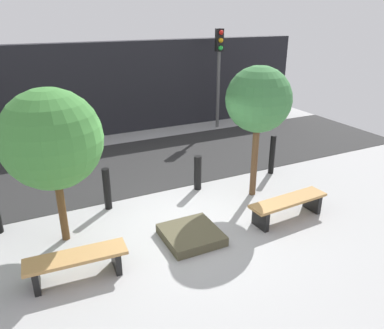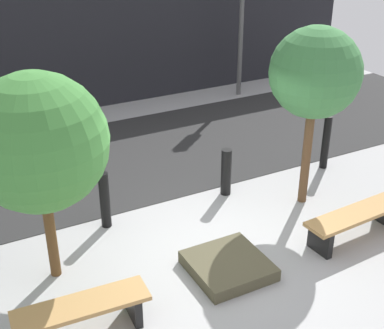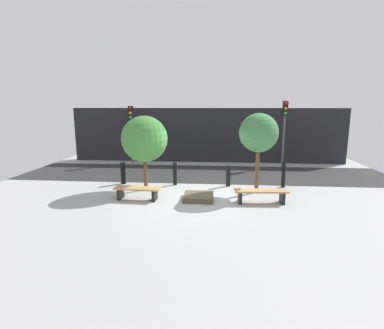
{
  "view_description": "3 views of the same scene",
  "coord_description": "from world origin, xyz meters",
  "px_view_note": "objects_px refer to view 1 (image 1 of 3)",
  "views": [
    {
      "loc": [
        -2.74,
        -6.05,
        4.15
      ],
      "look_at": [
        0.02,
        -0.42,
        1.58
      ],
      "focal_mm": 35.0,
      "sensor_mm": 36.0,
      "label": 1
    },
    {
      "loc": [
        -3.36,
        -5.66,
        4.83
      ],
      "look_at": [
        -0.33,
        0.06,
        1.59
      ],
      "focal_mm": 50.0,
      "sensor_mm": 36.0,
      "label": 2
    },
    {
      "loc": [
        0.66,
        -10.83,
        3.36
      ],
      "look_at": [
        -0.29,
        0.21,
        1.17
      ],
      "focal_mm": 28.0,
      "sensor_mm": 36.0,
      "label": 3
    }
  ],
  "objects_px": {
    "bench_right": "(288,204)",
    "tree_behind_left_bench": "(52,140)",
    "bollard_center": "(198,173)",
    "bollard_left": "(107,189)",
    "planter_bed": "(191,235)",
    "traffic_light_mid_west": "(219,61)",
    "tree_behind_right_bench": "(259,100)",
    "bench_left": "(77,262)",
    "bollard_right": "(272,155)"
  },
  "relations": [
    {
      "from": "bench_left",
      "to": "planter_bed",
      "type": "relative_size",
      "value": 1.55
    },
    {
      "from": "bench_left",
      "to": "traffic_light_mid_west",
      "type": "distance_m",
      "value": 9.57
    },
    {
      "from": "tree_behind_right_bench",
      "to": "bollard_center",
      "type": "relative_size",
      "value": 3.51
    },
    {
      "from": "tree_behind_right_bench",
      "to": "traffic_light_mid_west",
      "type": "relative_size",
      "value": 0.86
    },
    {
      "from": "traffic_light_mid_west",
      "to": "bollard_left",
      "type": "bearing_deg",
      "value": -140.19
    },
    {
      "from": "bollard_left",
      "to": "bollard_center",
      "type": "xyz_separation_m",
      "value": [
        2.27,
        0.0,
        -0.05
      ]
    },
    {
      "from": "tree_behind_right_bench",
      "to": "traffic_light_mid_west",
      "type": "distance_m",
      "value": 5.78
    },
    {
      "from": "bench_right",
      "to": "bollard_center",
      "type": "bearing_deg",
      "value": 112.92
    },
    {
      "from": "tree_behind_right_bench",
      "to": "tree_behind_left_bench",
      "type": "bearing_deg",
      "value": 180.0
    },
    {
      "from": "tree_behind_left_bench",
      "to": "tree_behind_right_bench",
      "type": "bearing_deg",
      "value": -0.0
    },
    {
      "from": "tree_behind_right_bench",
      "to": "bollard_right",
      "type": "xyz_separation_m",
      "value": [
        1.2,
        0.85,
        -1.78
      ]
    },
    {
      "from": "bench_left",
      "to": "tree_behind_left_bench",
      "type": "xyz_separation_m",
      "value": [
        0.0,
        1.3,
        1.73
      ]
    },
    {
      "from": "planter_bed",
      "to": "traffic_light_mid_west",
      "type": "height_order",
      "value": "traffic_light_mid_west"
    },
    {
      "from": "bollard_left",
      "to": "tree_behind_left_bench",
      "type": "bearing_deg",
      "value": -141.44
    },
    {
      "from": "bollard_left",
      "to": "bollard_center",
      "type": "height_order",
      "value": "bollard_left"
    },
    {
      "from": "tree_behind_left_bench",
      "to": "bollard_left",
      "type": "xyz_separation_m",
      "value": [
        1.07,
        0.85,
        -1.57
      ]
    },
    {
      "from": "tree_behind_left_bench",
      "to": "bollard_right",
      "type": "xyz_separation_m",
      "value": [
        5.62,
        0.85,
        -1.51
      ]
    },
    {
      "from": "planter_bed",
      "to": "bollard_left",
      "type": "xyz_separation_m",
      "value": [
        -1.14,
        1.95,
        0.39
      ]
    },
    {
      "from": "bollard_left",
      "to": "bollard_center",
      "type": "relative_size",
      "value": 1.1
    },
    {
      "from": "bench_left",
      "to": "traffic_light_mid_west",
      "type": "xyz_separation_m",
      "value": [
        6.5,
        6.68,
        2.16
      ]
    },
    {
      "from": "bench_right",
      "to": "planter_bed",
      "type": "height_order",
      "value": "bench_right"
    },
    {
      "from": "bollard_right",
      "to": "traffic_light_mid_west",
      "type": "distance_m",
      "value": 5.01
    },
    {
      "from": "planter_bed",
      "to": "traffic_light_mid_west",
      "type": "bearing_deg",
      "value": 56.46
    },
    {
      "from": "bench_left",
      "to": "traffic_light_mid_west",
      "type": "relative_size",
      "value": 0.47
    },
    {
      "from": "tree_behind_right_bench",
      "to": "bollard_right",
      "type": "relative_size",
      "value": 2.84
    },
    {
      "from": "bench_left",
      "to": "bollard_right",
      "type": "distance_m",
      "value": 6.02
    },
    {
      "from": "tree_behind_left_bench",
      "to": "bollard_center",
      "type": "xyz_separation_m",
      "value": [
        3.34,
        0.85,
        -1.62
      ]
    },
    {
      "from": "tree_behind_left_bench",
      "to": "traffic_light_mid_west",
      "type": "height_order",
      "value": "traffic_light_mid_west"
    },
    {
      "from": "planter_bed",
      "to": "tree_behind_right_bench",
      "type": "xyz_separation_m",
      "value": [
        2.21,
        1.1,
        2.23
      ]
    },
    {
      "from": "bench_left",
      "to": "bollard_center",
      "type": "xyz_separation_m",
      "value": [
        3.34,
        2.15,
        0.12
      ]
    },
    {
      "from": "bench_right",
      "to": "tree_behind_left_bench",
      "type": "bearing_deg",
      "value": 160.08
    },
    {
      "from": "bench_right",
      "to": "bollard_center",
      "type": "xyz_separation_m",
      "value": [
        -1.07,
        2.15,
        0.1
      ]
    },
    {
      "from": "tree_behind_right_bench",
      "to": "bollard_left",
      "type": "bearing_deg",
      "value": 165.69
    },
    {
      "from": "tree_behind_left_bench",
      "to": "tree_behind_right_bench",
      "type": "xyz_separation_m",
      "value": [
        4.41,
        -0.0,
        0.27
      ]
    },
    {
      "from": "bench_left",
      "to": "tree_behind_left_bench",
      "type": "bearing_deg",
      "value": 93.49
    },
    {
      "from": "tree_behind_left_bench",
      "to": "tree_behind_right_bench",
      "type": "distance_m",
      "value": 4.42
    },
    {
      "from": "planter_bed",
      "to": "bollard_left",
      "type": "relative_size",
      "value": 1.11
    },
    {
      "from": "traffic_light_mid_west",
      "to": "tree_behind_left_bench",
      "type": "bearing_deg",
      "value": -140.39
    },
    {
      "from": "bench_left",
      "to": "bollard_right",
      "type": "height_order",
      "value": "bollard_right"
    },
    {
      "from": "tree_behind_right_bench",
      "to": "bench_right",
      "type": "bearing_deg",
      "value": -90.0
    },
    {
      "from": "bollard_right",
      "to": "traffic_light_mid_west",
      "type": "bearing_deg",
      "value": 78.92
    },
    {
      "from": "planter_bed",
      "to": "traffic_light_mid_west",
      "type": "xyz_separation_m",
      "value": [
        4.3,
        6.48,
        2.39
      ]
    },
    {
      "from": "tree_behind_right_bench",
      "to": "bollard_center",
      "type": "height_order",
      "value": "tree_behind_right_bench"
    },
    {
      "from": "tree_behind_left_bench",
      "to": "bollard_left",
      "type": "bearing_deg",
      "value": 38.56
    },
    {
      "from": "tree_behind_right_bench",
      "to": "bollard_center",
      "type": "xyz_separation_m",
      "value": [
        -1.07,
        0.85,
        -1.89
      ]
    },
    {
      "from": "bench_right",
      "to": "tree_behind_right_bench",
      "type": "bearing_deg",
      "value": 86.51
    },
    {
      "from": "bench_left",
      "to": "bench_right",
      "type": "relative_size",
      "value": 0.9
    },
    {
      "from": "tree_behind_left_bench",
      "to": "tree_behind_right_bench",
      "type": "height_order",
      "value": "tree_behind_right_bench"
    },
    {
      "from": "bench_left",
      "to": "planter_bed",
      "type": "xyz_separation_m",
      "value": [
        2.21,
        0.2,
        -0.23
      ]
    },
    {
      "from": "traffic_light_mid_west",
      "to": "bollard_right",
      "type": "bearing_deg",
      "value": -101.08
    }
  ]
}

